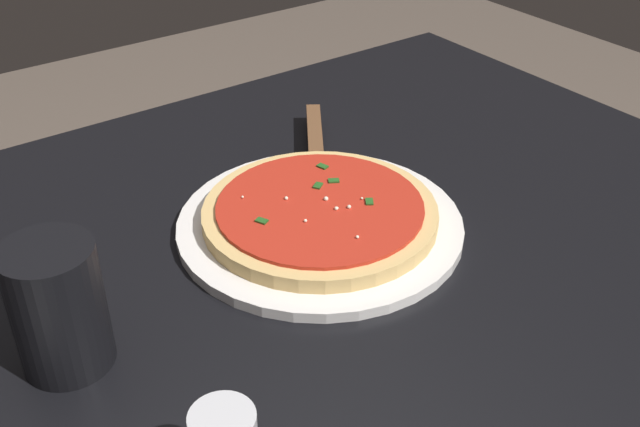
% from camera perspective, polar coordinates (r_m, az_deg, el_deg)
% --- Properties ---
extents(restaurant_table, '(1.05, 0.80, 0.72)m').
position_cam_1_polar(restaurant_table, '(0.88, -0.10, -9.19)').
color(restaurant_table, black).
rests_on(restaurant_table, ground_plane).
extents(serving_plate, '(0.30, 0.30, 0.01)m').
position_cam_1_polar(serving_plate, '(0.81, 0.00, -0.85)').
color(serving_plate, white).
rests_on(serving_plate, restaurant_table).
extents(pizza, '(0.25, 0.25, 0.02)m').
position_cam_1_polar(pizza, '(0.80, 0.00, 0.07)').
color(pizza, '#DBB26B').
rests_on(pizza, serving_plate).
extents(pizza_server, '(0.16, 0.21, 0.01)m').
position_cam_1_polar(pizza_server, '(0.93, -0.34, 4.96)').
color(pizza_server, silver).
rests_on(pizza_server, serving_plate).
extents(cup_tall_drink, '(0.08, 0.08, 0.12)m').
position_cam_1_polar(cup_tall_drink, '(0.66, -19.06, -6.67)').
color(cup_tall_drink, black).
rests_on(cup_tall_drink, restaurant_table).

